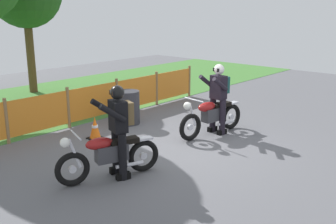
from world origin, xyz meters
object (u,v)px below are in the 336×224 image
Objects in this scene: motorcycle_lead at (211,116)px; spare_drum at (129,107)px; motorcycle_trailing at (109,155)px; rider_trailing at (119,126)px; rider_lead at (218,95)px; traffic_cone at (95,128)px.

spare_drum is (-0.69, 2.16, -0.03)m from motorcycle_lead.
motorcycle_trailing is at bearing -138.78° from spare_drum.
motorcycle_lead is at bearing -72.30° from spare_drum.
motorcycle_trailing is at bearing 0.51° from rider_trailing.
spare_drum is at bearing -59.08° from rider_lead.
motorcycle_trailing is (-3.29, -0.11, -0.02)m from motorcycle_lead.
motorcycle_lead is at bearing 0.51° from rider_lead.
rider_lead and rider_trailing have the same top height.
rider_trailing is at bearing -135.61° from spare_drum.
rider_lead is 2.43m from spare_drum.
rider_lead is 3.19× the size of traffic_cone.
rider_lead reaches higher than motorcycle_trailing.
traffic_cone is at bearing -102.20° from motorcycle_trailing.
rider_lead reaches higher than spare_drum.
motorcycle_lead is 2.27m from spare_drum.
rider_lead is at bearing -39.34° from traffic_cone.
motorcycle_trailing is 3.54m from rider_lead.
motorcycle_trailing is at bearing 10.36° from motorcycle_lead.
motorcycle_lead is 3.13m from rider_trailing.
motorcycle_lead reaches higher than spare_drum.
rider_trailing is (-3.30, -0.15, 0.00)m from rider_lead.
motorcycle_trailing is 2.13× the size of spare_drum.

